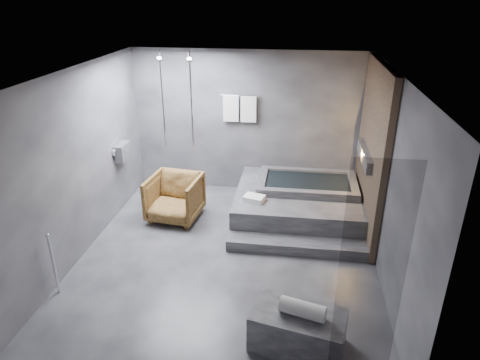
# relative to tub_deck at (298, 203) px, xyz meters

# --- Properties ---
(room) EXTENTS (5.00, 5.04, 2.82)m
(room) POSITION_rel_tub_deck_xyz_m (-0.65, -1.21, 1.48)
(room) COLOR #2C2C2E
(room) RESTS_ON ground
(tub_deck) EXTENTS (2.20, 2.00, 0.50)m
(tub_deck) POSITION_rel_tub_deck_xyz_m (0.00, 0.00, 0.00)
(tub_deck) COLOR #313133
(tub_deck) RESTS_ON ground
(tub_step) EXTENTS (2.20, 0.36, 0.18)m
(tub_step) POSITION_rel_tub_deck_xyz_m (0.00, -1.18, -0.16)
(tub_step) COLOR #313133
(tub_step) RESTS_ON ground
(concrete_bench) EXTENTS (1.15, 0.79, 0.47)m
(concrete_bench) POSITION_rel_tub_deck_xyz_m (0.05, -3.17, -0.01)
(concrete_bench) COLOR #333335
(concrete_bench) RESTS_ON ground
(driftwood_chair) EXTENTS (0.97, 0.99, 0.81)m
(driftwood_chair) POSITION_rel_tub_deck_xyz_m (-2.18, -0.40, 0.16)
(driftwood_chair) COLOR #402810
(driftwood_chair) RESTS_ON ground
(rolled_towel) EXTENTS (0.54, 0.32, 0.18)m
(rolled_towel) POSITION_rel_tub_deck_xyz_m (0.08, -3.20, 0.31)
(rolled_towel) COLOR silver
(rolled_towel) RESTS_ON concrete_bench
(deck_towel) EXTENTS (0.39, 0.33, 0.09)m
(deck_towel) POSITION_rel_tub_deck_xyz_m (-0.75, -0.51, 0.29)
(deck_towel) COLOR white
(deck_towel) RESTS_ON tub_deck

